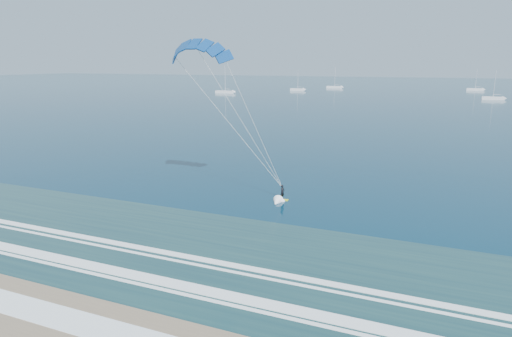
{
  "coord_description": "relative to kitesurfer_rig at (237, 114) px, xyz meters",
  "views": [
    {
      "loc": [
        21.24,
        -17.31,
        14.06
      ],
      "look_at": [
        4.0,
        22.94,
        3.84
      ],
      "focal_mm": 32.0,
      "sensor_mm": 36.0,
      "label": 1
    }
  ],
  "objects": [
    {
      "name": "sailboat_1",
      "position": [
        -52.7,
        181.58,
        -8.29
      ],
      "size": [
        7.36,
        2.4,
        10.29
      ],
      "color": "silver",
      "rests_on": "ground"
    },
    {
      "name": "sailboat_2",
      "position": [
        -41.13,
        212.07,
        -8.28
      ],
      "size": [
        8.76,
        2.4,
        11.8
      ],
      "color": "silver",
      "rests_on": "ground"
    },
    {
      "name": "sailboat_3",
      "position": [
        34.14,
        156.91,
        -8.28
      ],
      "size": [
        7.85,
        2.4,
        11.01
      ],
      "color": "silver",
      "rests_on": "ground"
    },
    {
      "name": "kitesurfer_rig",
      "position": [
        0.0,
        0.0,
        0.0
      ],
      "size": [
        13.63,
        5.14,
        17.35
      ],
      "color": "yellow",
      "rests_on": "ground"
    },
    {
      "name": "sailboat_0",
      "position": [
        -78.1,
        150.72,
        -8.27
      ],
      "size": [
        9.4,
        2.4,
        12.69
      ],
      "color": "silver",
      "rests_on": "ground"
    },
    {
      "name": "ground",
      "position": [
        -1.37,
        -24.21,
        -8.96
      ],
      "size": [
        900.0,
        900.0,
        0.0
      ],
      "primitive_type": "plane",
      "color": "#083145",
      "rests_on": "ground"
    },
    {
      "name": "sailboat_4",
      "position": [
        29.99,
        218.42,
        -8.28
      ],
      "size": [
        8.06,
        2.4,
        11.05
      ],
      "color": "silver",
      "rests_on": "ground"
    }
  ]
}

